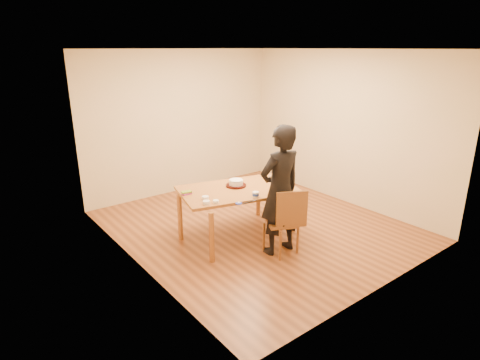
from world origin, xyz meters
TOP-DOWN VIEW (x-y plane):
  - room_shell at (0.00, 0.34)m, footprint 4.00×4.50m
  - dining_table at (-0.45, -0.10)m, footprint 1.87×1.40m
  - dining_chair at (-0.30, -0.87)m, footprint 0.52×0.52m
  - cake_plate at (-0.40, 0.02)m, footprint 0.30×0.30m
  - cake at (-0.40, 0.02)m, footprint 0.21×0.21m
  - frosting_dome at (-0.40, 0.02)m, footprint 0.21×0.21m
  - frosting_tub at (-0.46, -0.51)m, footprint 0.09×0.09m
  - frosting_lid at (-0.79, -0.57)m, footprint 0.09×0.09m
  - frosting_dollop at (-0.79, -0.57)m, footprint 0.04×0.04m
  - ramekin_green at (-1.02, -0.36)m, footprint 0.08×0.08m
  - ramekin_yellow at (-1.06, -0.16)m, footprint 0.09×0.09m
  - ramekin_multi at (-1.14, -0.31)m, footprint 0.09×0.09m
  - candy_box_pink at (-1.15, 0.17)m, footprint 0.14×0.08m
  - candy_box_green at (-1.16, 0.17)m, footprint 0.15×0.09m
  - spatula at (-0.68, -0.62)m, footprint 0.17×0.02m
  - person at (-0.30, -0.83)m, footprint 0.67×0.46m

SIDE VIEW (x-z plane):
  - dining_chair at x=-0.30m, z-range 0.43..0.47m
  - dining_table at x=-0.45m, z-range 0.71..0.75m
  - frosting_lid at x=-0.79m, z-range 0.75..0.76m
  - spatula at x=-0.68m, z-range 0.75..0.76m
  - candy_box_pink at x=-1.15m, z-range 0.75..0.77m
  - cake_plate at x=-0.40m, z-range 0.75..0.77m
  - frosting_dollop at x=-0.79m, z-range 0.76..0.78m
  - ramekin_green at x=-1.02m, z-range 0.75..0.79m
  - ramekin_yellow at x=-1.06m, z-range 0.75..0.79m
  - ramekin_multi at x=-1.14m, z-range 0.75..0.80m
  - candy_box_green at x=-1.16m, z-range 0.77..0.79m
  - frosting_tub at x=-0.46m, z-range 0.75..0.83m
  - cake at x=-0.40m, z-range 0.77..0.84m
  - frosting_dome at x=-0.40m, z-range 0.84..0.87m
  - person at x=-0.30m, z-range 0.00..1.80m
  - room_shell at x=0.00m, z-range 0.00..2.70m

